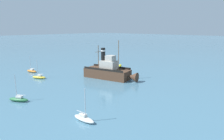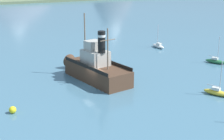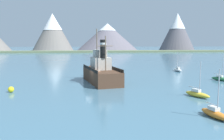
{
  "view_description": "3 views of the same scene",
  "coord_description": "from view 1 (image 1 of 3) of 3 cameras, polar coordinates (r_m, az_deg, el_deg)",
  "views": [
    {
      "loc": [
        38.33,
        36.91,
        13.01
      ],
      "look_at": [
        2.64,
        4.79,
        2.67
      ],
      "focal_mm": 32.0,
      "sensor_mm": 36.0,
      "label": 1
    },
    {
      "loc": [
        -17.34,
        -43.79,
        16.87
      ],
      "look_at": [
        3.18,
        0.28,
        1.96
      ],
      "focal_mm": 55.0,
      "sensor_mm": 36.0,
      "label": 2
    },
    {
      "loc": [
        -0.87,
        -40.57,
        7.49
      ],
      "look_at": [
        3.33,
        0.34,
        2.51
      ],
      "focal_mm": 38.0,
      "sensor_mm": 36.0,
      "label": 3
    }
  ],
  "objects": [
    {
      "name": "ground_plane",
      "position": [
        54.78,
        -1.88,
        -1.6
      ],
      "size": [
        600.0,
        600.0,
        0.0
      ],
      "primitive_type": "plane",
      "color": "#477289"
    },
    {
      "name": "old_tugboat",
      "position": [
        51.49,
        -0.81,
        -0.39
      ],
      "size": [
        6.78,
        14.79,
        9.9
      ],
      "color": "#4C3323",
      "rests_on": "ground"
    },
    {
      "name": "sailboat_green",
      "position": [
        39.68,
        -25.13,
        -7.54
      ],
      "size": [
        2.8,
        3.86,
        4.9
      ],
      "color": "#286B3D",
      "rests_on": "ground"
    },
    {
      "name": "sailboat_white",
      "position": [
        29.18,
        -7.99,
        -13.52
      ],
      "size": [
        1.33,
        3.86,
        4.9
      ],
      "color": "white",
      "rests_on": "ground"
    },
    {
      "name": "sailboat_orange",
      "position": [
        63.27,
        -21.97,
        -0.22
      ],
      "size": [
        1.81,
        3.94,
        4.9
      ],
      "color": "orange",
      "rests_on": "ground"
    },
    {
      "name": "sailboat_yellow",
      "position": [
        54.78,
        -20.12,
        -1.89
      ],
      "size": [
        2.71,
        3.88,
        4.9
      ],
      "color": "gold",
      "rests_on": "ground"
    },
    {
      "name": "mooring_buoy",
      "position": [
        66.77,
        2.39,
        1.28
      ],
      "size": [
        0.87,
        0.87,
        0.87
      ],
      "primitive_type": "sphere",
      "color": "yellow",
      "rests_on": "ground"
    }
  ]
}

